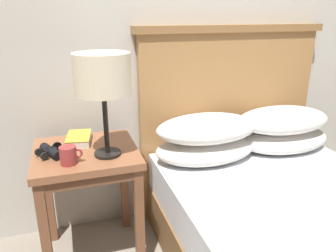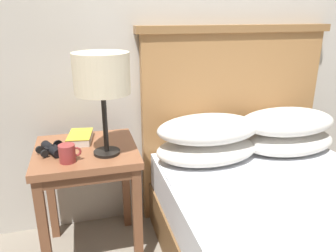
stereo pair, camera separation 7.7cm
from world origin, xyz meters
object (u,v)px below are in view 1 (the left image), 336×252
object	(u,v)px
nightstand	(87,167)
book_on_nightstand	(78,139)
table_lamp	(103,76)
coffee_mug	(69,155)
binoculars_pair	(51,151)
bed	(312,244)

from	to	relation	value
nightstand	book_on_nightstand	distance (m)	0.17
table_lamp	coffee_mug	xyz separation A→B (m)	(-0.18, -0.05, -0.34)
book_on_nightstand	coffee_mug	xyz separation A→B (m)	(-0.06, -0.26, 0.02)
table_lamp	nightstand	bearing A→B (deg)	137.16
table_lamp	binoculars_pair	xyz separation A→B (m)	(-0.26, 0.07, -0.36)
table_lamp	book_on_nightstand	distance (m)	0.44
bed	book_on_nightstand	world-z (taller)	bed
binoculars_pair	coffee_mug	xyz separation A→B (m)	(0.08, -0.12, 0.02)
table_lamp	binoculars_pair	distance (m)	0.46
nightstand	table_lamp	bearing A→B (deg)	-42.84
nightstand	bed	size ratio (longest dim) A/B	0.31
book_on_nightstand	nightstand	bearing A→B (deg)	-77.06
bed	table_lamp	xyz separation A→B (m)	(-0.84, 0.51, 0.73)
bed	coffee_mug	size ratio (longest dim) A/B	20.11
bed	table_lamp	distance (m)	1.22
table_lamp	book_on_nightstand	bearing A→B (deg)	121.44
table_lamp	binoculars_pair	size ratio (longest dim) A/B	3.03
nightstand	binoculars_pair	size ratio (longest dim) A/B	3.99
bed	table_lamp	world-z (taller)	bed
nightstand	binoculars_pair	world-z (taller)	binoculars_pair
bed	binoculars_pair	bearing A→B (deg)	152.16
book_on_nightstand	table_lamp	bearing A→B (deg)	-58.56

